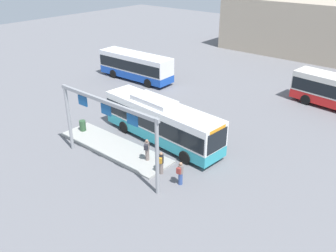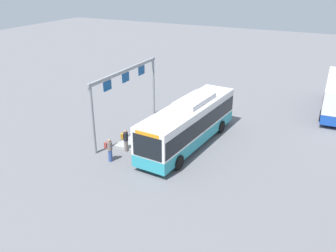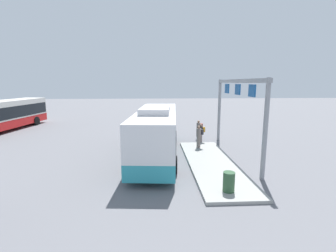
{
  "view_description": "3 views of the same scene",
  "coord_description": "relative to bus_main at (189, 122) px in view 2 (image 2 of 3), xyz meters",
  "views": [
    {
      "loc": [
        16.4,
        -18.77,
        13.55
      ],
      "look_at": [
        1.03,
        -0.43,
        1.79
      ],
      "focal_mm": 37.59,
      "sensor_mm": 36.0,
      "label": 1
    },
    {
      "loc": [
        22.82,
        9.67,
        12.1
      ],
      "look_at": [
        0.91,
        -1.27,
        1.59
      ],
      "focal_mm": 38.9,
      "sensor_mm": 36.0,
      "label": 2
    },
    {
      "loc": [
        -16.05,
        0.15,
        4.96
      ],
      "look_at": [
        1.85,
        -0.86,
        1.74
      ],
      "focal_mm": 25.99,
      "sensor_mm": 36.0,
      "label": 3
    }
  ],
  "objects": [
    {
      "name": "ground_plane",
      "position": [
        0.01,
        -0.0,
        -1.81
      ],
      "size": [
        120.0,
        120.0,
        0.0
      ],
      "primitive_type": "plane",
      "color": "slate"
    },
    {
      "name": "platform_curb",
      "position": [
        -2.01,
        -3.31,
        -1.73
      ],
      "size": [
        10.0,
        2.8,
        0.16
      ],
      "primitive_type": "cube",
      "color": "#9E9E99",
      "rests_on": "ground"
    },
    {
      "name": "bus_main",
      "position": [
        0.0,
        0.0,
        0.0
      ],
      "size": [
        11.08,
        3.42,
        3.46
      ],
      "rotation": [
        0.0,
        0.0,
        -0.08
      ],
      "color": "teal",
      "rests_on": "ground"
    },
    {
      "name": "person_boarding",
      "position": [
        4.86,
        -3.76,
        -0.92
      ],
      "size": [
        0.39,
        0.56,
        1.67
      ],
      "rotation": [
        0.0,
        0.0,
        1.73
      ],
      "color": "#334C8C",
      "rests_on": "ground"
    },
    {
      "name": "person_waiting_near",
      "position": [
        1.34,
        -3.12,
        -0.76
      ],
      "size": [
        0.52,
        0.6,
        1.67
      ],
      "rotation": [
        0.0,
        0.0,
        2.07
      ],
      "color": "slate",
      "rests_on": "platform_curb"
    },
    {
      "name": "person_waiting_mid",
      "position": [
        3.08,
        -3.61,
        -0.92
      ],
      "size": [
        0.48,
        0.6,
        1.67
      ],
      "rotation": [
        0.0,
        0.0,
        1.96
      ],
      "color": "slate",
      "rests_on": "ground"
    },
    {
      "name": "platform_sign_gantry",
      "position": [
        -0.03,
        -5.39,
        1.93
      ],
      "size": [
        9.15,
        0.24,
        5.2
      ],
      "color": "gray",
      "rests_on": "ground"
    },
    {
      "name": "trash_bin",
      "position": [
        -6.05,
        -3.12,
        -1.2
      ],
      "size": [
        0.52,
        0.52,
        0.9
      ],
      "primitive_type": "cylinder",
      "color": "#2D5133",
      "rests_on": "platform_curb"
    }
  ]
}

